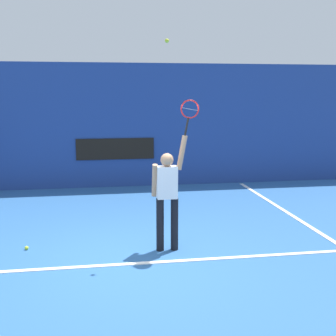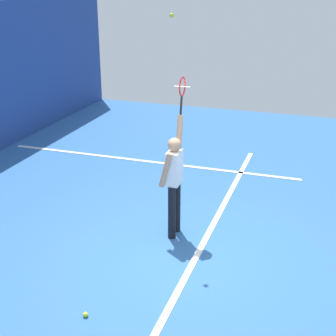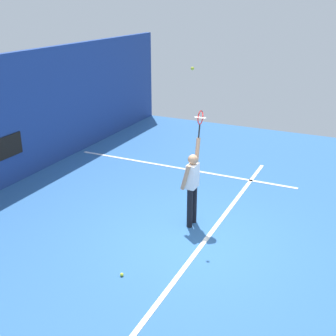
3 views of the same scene
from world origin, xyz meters
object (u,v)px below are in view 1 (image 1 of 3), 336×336
object	(u,v)px
tennis_racket	(190,111)
tennis_ball	(167,41)
spare_ball	(27,248)
tennis_player	(167,193)

from	to	relation	value
tennis_racket	tennis_ball	world-z (taller)	tennis_ball
tennis_ball	spare_ball	size ratio (longest dim) A/B	1.00
tennis_ball	spare_ball	xyz separation A→B (m)	(-2.41, 0.35, -3.48)
tennis_player	spare_ball	bearing A→B (deg)	170.56
tennis_racket	tennis_ball	bearing A→B (deg)	171.34
tennis_racket	spare_ball	size ratio (longest dim) A/B	9.17
tennis_player	tennis_racket	size ratio (longest dim) A/B	3.19
tennis_ball	spare_ball	bearing A→B (deg)	171.78
tennis_ball	tennis_racket	bearing A→B (deg)	-8.66
tennis_player	tennis_racket	xyz separation A→B (m)	(0.37, -0.00, 1.37)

